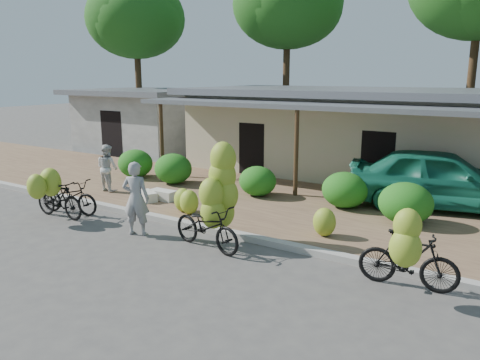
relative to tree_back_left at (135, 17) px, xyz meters
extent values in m
plane|color=#4A4845|center=(13.69, -13.11, -7.07)|extent=(100.00, 100.00, 0.00)
cube|color=#92714E|center=(13.69, -8.11, -7.01)|extent=(60.00, 6.00, 0.12)
cube|color=#A8A399|center=(13.69, -11.11, -6.99)|extent=(60.00, 0.25, 0.15)
cube|color=beige|center=(13.69, -2.11, -5.52)|extent=(12.00, 6.00, 3.10)
cube|color=slate|center=(13.69, -2.11, -3.84)|extent=(13.00, 7.00, 0.25)
cube|color=black|center=(13.69, -5.06, -5.97)|extent=(1.40, 0.12, 2.20)
cube|color=slate|center=(13.69, -6.11, -4.17)|extent=(13.00, 2.00, 0.15)
cylinder|color=#46341C|center=(8.09, -7.01, -5.64)|extent=(0.14, 0.14, 2.85)
cylinder|color=#46341C|center=(13.69, -7.01, -5.64)|extent=(0.14, 0.14, 2.85)
cube|color=#B0B1AB|center=(2.69, -2.11, -5.62)|extent=(6.00, 5.00, 2.90)
cube|color=slate|center=(2.69, -2.11, -4.04)|extent=(7.00, 6.00, 0.25)
cube|color=black|center=(2.69, -4.56, -5.97)|extent=(1.40, 0.12, 2.20)
cylinder|color=#46341C|center=(0.19, -0.11, -3.38)|extent=(0.36, 0.36, 7.38)
ellipsoid|color=#144611|center=(0.19, -0.11, -0.10)|extent=(5.55, 5.55, 4.44)
ellipsoid|color=#144611|center=(-0.31, 0.19, 0.20)|extent=(4.71, 4.71, 3.77)
cylinder|color=#46341C|center=(8.19, 2.89, -3.10)|extent=(0.36, 0.36, 7.93)
ellipsoid|color=#144611|center=(8.19, 2.89, 0.42)|extent=(5.77, 5.77, 4.62)
cylinder|color=#46341C|center=(17.19, 3.39, -2.97)|extent=(0.36, 0.36, 8.20)
ellipsoid|color=#1D5E15|center=(7.46, -7.82, -6.42)|extent=(1.34, 1.21, 1.05)
ellipsoid|color=#1D5E15|center=(9.34, -7.85, -6.42)|extent=(1.37, 1.23, 1.07)
ellipsoid|color=#1D5E15|center=(12.71, -7.72, -6.48)|extent=(1.21, 1.09, 0.95)
ellipsoid|color=#1D5E15|center=(15.51, -7.52, -6.43)|extent=(1.33, 1.20, 1.04)
ellipsoid|color=#1D5E15|center=(17.36, -8.12, -6.41)|extent=(1.38, 1.24, 1.08)
imported|color=black|center=(9.00, -11.96, -6.57)|extent=(2.00, 1.00, 1.00)
ellipsoid|color=#9AB72D|center=(9.12, -12.60, -6.01)|extent=(0.62, 0.53, 0.78)
imported|color=black|center=(9.10, -12.37, -6.53)|extent=(1.80, 0.58, 1.07)
ellipsoid|color=#9AB72D|center=(9.13, -13.02, -6.05)|extent=(0.54, 0.46, 0.68)
imported|color=black|center=(13.95, -12.07, -6.55)|extent=(2.06, 1.00, 1.03)
ellipsoid|color=#9AB72D|center=(13.99, -11.52, -6.32)|extent=(0.62, 0.53, 0.78)
ellipsoid|color=#9AB72D|center=(14.09, -11.53, -5.90)|extent=(0.65, 0.56, 0.82)
ellipsoid|color=#9AB72D|center=(14.01, -11.52, -5.46)|extent=(0.67, 0.57, 0.83)
ellipsoid|color=#9AB72D|center=(14.04, -11.53, -5.06)|extent=(0.63, 0.53, 0.79)
ellipsoid|color=#9AB72D|center=(13.98, -11.87, -6.27)|extent=(0.60, 0.51, 0.75)
ellipsoid|color=#9AB72D|center=(13.94, -11.86, -5.83)|extent=(0.60, 0.51, 0.75)
imported|color=black|center=(18.28, -11.67, -6.53)|extent=(1.85, 0.70, 1.08)
ellipsoid|color=#9AB72D|center=(18.35, -12.32, -6.07)|extent=(0.55, 0.46, 0.68)
ellipsoid|color=#9AB72D|center=(18.34, -12.27, -5.68)|extent=(0.48, 0.41, 0.60)
ellipsoid|color=#9AB72D|center=(11.87, -10.38, -6.61)|extent=(0.54, 0.46, 0.67)
ellipsoid|color=#9AB72D|center=(12.16, -10.48, -6.61)|extent=(0.55, 0.47, 0.69)
ellipsoid|color=#9AB72D|center=(15.99, -10.15, -6.60)|extent=(0.55, 0.47, 0.69)
cube|color=white|center=(10.52, -9.73, -6.80)|extent=(0.85, 0.41, 0.30)
cube|color=white|center=(10.18, -10.05, -6.81)|extent=(0.84, 0.66, 0.28)
imported|color=gray|center=(11.93, -12.23, -6.15)|extent=(0.79, 0.67, 1.84)
imported|color=beige|center=(8.21, -9.82, -6.18)|extent=(0.79, 0.64, 1.54)
imported|color=#186E54|center=(17.79, -6.11, -6.08)|extent=(5.40, 3.12, 1.73)
camera|label=1|loc=(20.03, -20.13, -3.20)|focal=35.00mm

